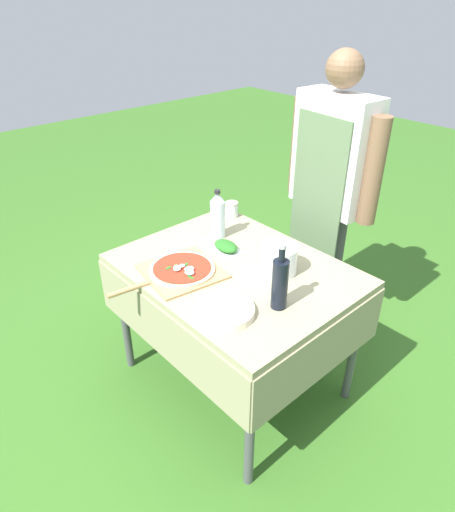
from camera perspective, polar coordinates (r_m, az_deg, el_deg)
ground_plane at (r=2.68m, az=0.81°, el=-15.12°), size 12.00×12.00×0.00m
prep_table at (r=2.25m, az=0.93°, el=-3.33°), size 1.12×0.88×0.75m
person_cook at (r=2.63m, az=12.75°, el=9.08°), size 0.62×0.24×1.67m
pizza_on_peel at (r=2.16m, az=-5.90°, el=-1.82°), size 0.39×0.56×0.05m
oil_bottle at (r=1.89m, az=6.57°, el=-3.35°), size 0.07×0.07×0.30m
water_bottle at (r=2.42m, az=-1.25°, el=5.14°), size 0.08×0.08×0.27m
herb_container at (r=2.33m, az=-0.20°, el=1.17°), size 0.18×0.13×0.05m
mixing_tub at (r=2.15m, az=6.43°, el=-0.43°), size 0.17×0.17×0.13m
plate_stack at (r=1.90m, az=-0.46°, el=-6.83°), size 0.26×0.26×0.03m
sauce_jar at (r=2.67m, az=0.52°, el=5.74°), size 0.08×0.08×0.09m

